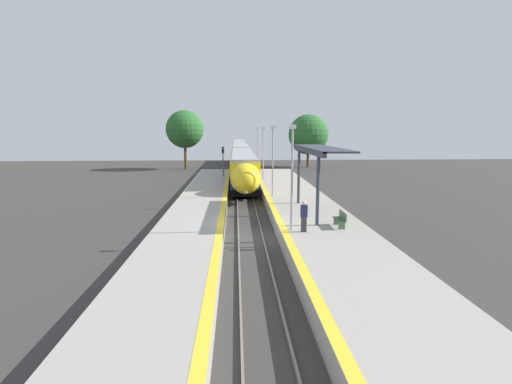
{
  "coord_description": "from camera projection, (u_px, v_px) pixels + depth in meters",
  "views": [
    {
      "loc": [
        -0.86,
        -23.02,
        6.45
      ],
      "look_at": [
        0.55,
        4.29,
        2.11
      ],
      "focal_mm": 28.0,
      "sensor_mm": 36.0,
      "label": 1
    }
  ],
  "objects": [
    {
      "name": "rail_right",
      "position": [
        263.0,
        237.0,
        23.79
      ],
      "size": [
        0.08,
        90.0,
        0.15
      ],
      "primitive_type": "cube",
      "color": "slate",
      "rests_on": "ground_plane"
    },
    {
      "name": "lamppost_near",
      "position": [
        292.0,
        171.0,
        21.45
      ],
      "size": [
        0.36,
        0.2,
        5.74
      ],
      "color": "#9E9EA3",
      "rests_on": "platform_right"
    },
    {
      "name": "railway_signal",
      "position": [
        223.0,
        162.0,
        46.34
      ],
      "size": [
        0.28,
        0.28,
        4.37
      ],
      "color": "#59595E",
      "rests_on": "ground_plane"
    },
    {
      "name": "rail_left",
      "position": [
        238.0,
        237.0,
        23.71
      ],
      "size": [
        0.08,
        90.0,
        0.15
      ],
      "primitive_type": "cube",
      "color": "slate",
      "rests_on": "ground_plane"
    },
    {
      "name": "platform_right",
      "position": [
        319.0,
        230.0,
        23.9
      ],
      "size": [
        5.11,
        64.0,
        0.95
      ],
      "color": "#9E998E",
      "rests_on": "ground_plane"
    },
    {
      "name": "lamppost_farthest",
      "position": [
        257.0,
        145.0,
        54.62
      ],
      "size": [
        0.36,
        0.2,
        5.74
      ],
      "color": "#9E9EA3",
      "rests_on": "platform_right"
    },
    {
      "name": "person_waiting",
      "position": [
        304.0,
        216.0,
        21.43
      ],
      "size": [
        0.36,
        0.22,
        1.7
      ],
      "color": "#333338",
      "rests_on": "platform_right"
    },
    {
      "name": "ground_plane",
      "position": [
        251.0,
        238.0,
        23.76
      ],
      "size": [
        120.0,
        120.0,
        0.0
      ],
      "primitive_type": "plane",
      "color": "#383533"
    },
    {
      "name": "background_tree_left",
      "position": [
        185.0,
        129.0,
        63.45
      ],
      "size": [
        5.99,
        5.99,
        9.38
      ],
      "color": "brown",
      "rests_on": "ground_plane"
    },
    {
      "name": "train",
      "position": [
        240.0,
        154.0,
        68.65
      ],
      "size": [
        2.76,
        73.45,
        3.73
      ],
      "color": "black",
      "rests_on": "ground_plane"
    },
    {
      "name": "platform_bench",
      "position": [
        341.0,
        219.0,
        22.58
      ],
      "size": [
        0.44,
        1.45,
        0.89
      ],
      "color": "#4C6B4C",
      "rests_on": "platform_right"
    },
    {
      "name": "lamppost_far",
      "position": [
        263.0,
        150.0,
        43.56
      ],
      "size": [
        0.36,
        0.2,
        5.74
      ],
      "color": "#9E9EA3",
      "rests_on": "platform_right"
    },
    {
      "name": "lamppost_mid",
      "position": [
        273.0,
        157.0,
        32.51
      ],
      "size": [
        0.36,
        0.2,
        5.74
      ],
      "color": "#9E9EA3",
      "rests_on": "platform_right"
    },
    {
      "name": "station_canopy",
      "position": [
        316.0,
        152.0,
        25.87
      ],
      "size": [
        2.02,
        9.92,
        4.33
      ],
      "color": "#333842",
      "rests_on": "platform_right"
    },
    {
      "name": "background_tree_right",
      "position": [
        308.0,
        134.0,
        66.73
      ],
      "size": [
        6.67,
        6.67,
        8.85
      ],
      "color": "brown",
      "rests_on": "ground_plane"
    },
    {
      "name": "platform_left",
      "position": [
        191.0,
        231.0,
        23.51
      ],
      "size": [
        3.95,
        64.0,
        0.95
      ],
      "color": "#9E998E",
      "rests_on": "ground_plane"
    }
  ]
}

